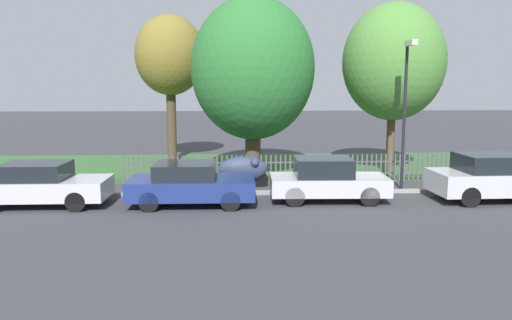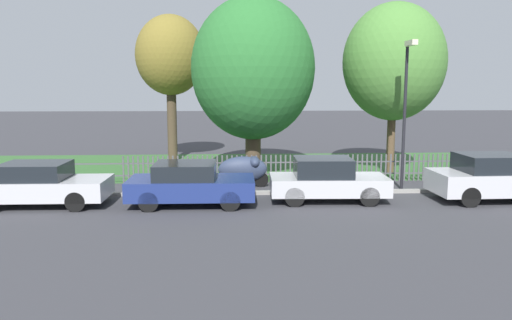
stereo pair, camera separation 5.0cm
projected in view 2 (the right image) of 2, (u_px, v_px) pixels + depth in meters
The scene contains 13 objects.
ground_plane at pixel (328, 194), 17.30m from camera, with size 120.00×120.00×0.00m, color #38383D.
kerb_stone at pixel (328, 192), 17.39m from camera, with size 33.12×0.20×0.12m, color gray.
grass_strip at pixel (302, 165), 23.65m from camera, with size 33.12×8.16×0.01m, color #33602D.
park_fence at pixel (317, 168), 19.55m from camera, with size 33.12×0.05×1.07m.
parked_car_silver_hatchback at pixel (41, 184), 15.55m from camera, with size 4.07×1.85×1.36m.
parked_car_black_saloon at pixel (190, 184), 15.65m from camera, with size 3.94×1.92×1.34m.
parked_car_navy_estate at pixel (327, 180), 16.18m from camera, with size 3.83×1.85×1.42m.
parked_car_red_compact at pixel (494, 177), 16.23m from camera, with size 4.08×1.91×1.53m.
covered_motorcycle at pixel (244, 169), 18.42m from camera, with size 1.92×0.82×1.16m.
tree_nearest_kerb at pixel (170, 56), 24.35m from camera, with size 3.39×3.39×7.17m.
tree_behind_motorcycle at pixel (253, 69), 20.25m from camera, with size 5.02×5.02×7.31m.
tree_mid_park at pixel (394, 62), 20.81m from camera, with size 4.25×4.25×7.16m.
street_lamp at pixel (406, 97), 17.54m from camera, with size 0.20×0.79×5.27m.
Camera 2 is at (-3.41, -16.78, 3.70)m, focal length 35.00 mm.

